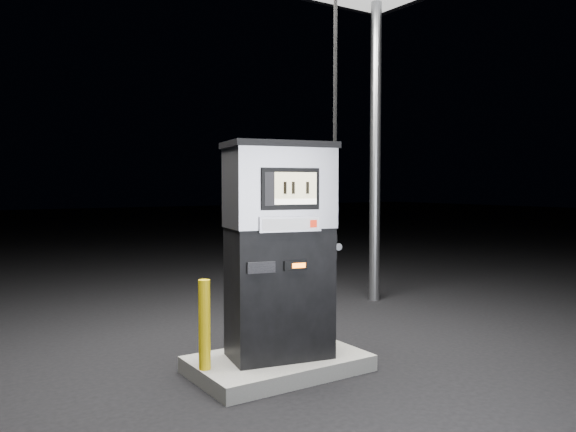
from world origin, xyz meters
TOP-DOWN VIEW (x-y plane):
  - ground at (0.00, 0.00)m, footprint 80.00×80.00m
  - pump_island at (0.00, 0.00)m, footprint 1.60×1.00m
  - fuel_dispenser at (0.01, -0.02)m, footprint 1.15×0.78m
  - bollard_left at (-0.74, 0.03)m, footprint 0.13×0.13m
  - bollard_right at (0.71, 0.17)m, footprint 0.14×0.14m

SIDE VIEW (x-z plane):
  - ground at x=0.00m, z-range 0.00..0.00m
  - pump_island at x=0.00m, z-range 0.00..0.15m
  - bollard_left at x=-0.74m, z-range 0.15..0.94m
  - bollard_right at x=0.71m, z-range 0.15..0.97m
  - fuel_dispenser at x=0.01m, z-range -0.90..3.26m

